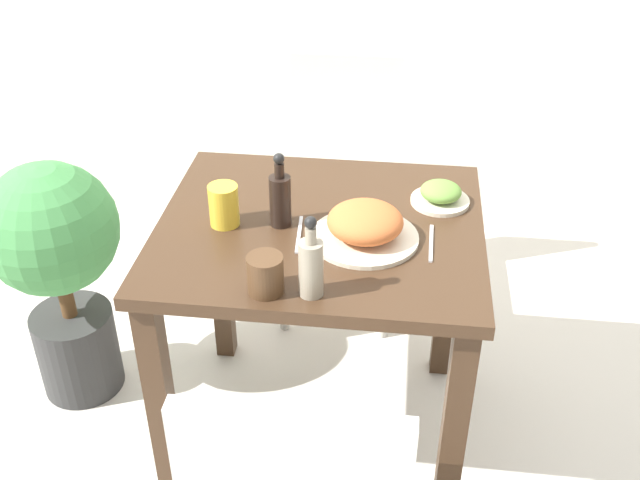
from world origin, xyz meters
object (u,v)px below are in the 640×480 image
at_px(juice_glass, 224,205).
at_px(potted_plant_left, 57,259).
at_px(side_plate, 441,195).
at_px(food_plate, 365,225).
at_px(sauce_bottle, 311,265).
at_px(drink_cup, 265,274).
at_px(condiment_bottle, 280,198).
at_px(chair_far, 343,171).

bearing_deg(juice_glass, potted_plant_left, 166.77).
bearing_deg(side_plate, food_plate, -132.47).
relative_size(food_plate, sauce_bottle, 1.34).
xyz_separation_m(drink_cup, potted_plant_left, (-0.72, 0.40, -0.30)).
bearing_deg(condiment_bottle, food_plate, -12.22).
bearing_deg(sauce_bottle, chair_far, 91.40).
relative_size(juice_glass, potted_plant_left, 0.14).
bearing_deg(potted_plant_left, juice_glass, -13.23).
bearing_deg(chair_far, sauce_bottle, -88.60).
bearing_deg(food_plate, condiment_bottle, 167.78).
height_order(food_plate, drink_cup, food_plate).
xyz_separation_m(chair_far, food_plate, (0.13, -0.79, 0.27)).
distance_m(chair_far, food_plate, 0.84).
bearing_deg(chair_far, potted_plant_left, -141.93).
bearing_deg(sauce_bottle, condiment_bottle, 112.23).
distance_m(chair_far, juice_glass, 0.84).
xyz_separation_m(food_plate, drink_cup, (-0.21, -0.24, 0.00)).
xyz_separation_m(food_plate, potted_plant_left, (-0.93, 0.16, -0.29)).
relative_size(juice_glass, sauce_bottle, 0.54).
relative_size(drink_cup, juice_glass, 0.83).
relative_size(chair_far, side_plate, 5.78).
height_order(side_plate, potted_plant_left, side_plate).
bearing_deg(food_plate, chair_far, 99.23).
height_order(chair_far, side_plate, chair_far).
xyz_separation_m(side_plate, sauce_bottle, (-0.29, -0.45, 0.05)).
relative_size(juice_glass, condiment_bottle, 0.54).
height_order(drink_cup, potted_plant_left, drink_cup).
xyz_separation_m(juice_glass, sauce_bottle, (0.26, -0.27, 0.02)).
bearing_deg(sauce_bottle, side_plate, 56.69).
bearing_deg(condiment_bottle, drink_cup, -87.19).
bearing_deg(chair_far, condiment_bottle, -97.06).
distance_m(drink_cup, condiment_bottle, 0.29).
bearing_deg(food_plate, sauce_bottle, -113.41).
distance_m(chair_far, potted_plant_left, 1.01).
distance_m(side_plate, sauce_bottle, 0.54).
bearing_deg(juice_glass, food_plate, -4.90).
xyz_separation_m(chair_far, potted_plant_left, (-0.80, -0.63, -0.02)).
bearing_deg(sauce_bottle, juice_glass, 134.03).
xyz_separation_m(side_plate, drink_cup, (-0.40, -0.45, 0.02)).
distance_m(food_plate, juice_glass, 0.37).
height_order(sauce_bottle, potted_plant_left, sauce_bottle).
distance_m(food_plate, side_plate, 0.28).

